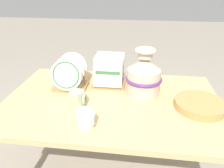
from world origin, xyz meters
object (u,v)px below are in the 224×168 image
at_px(ceramic_vase, 144,76).
at_px(mug_sage_glaze, 78,98).
at_px(dish_rack_round_plates, 69,78).
at_px(wicker_charger_stack, 200,105).
at_px(dish_rack_square_plates, 109,75).
at_px(mug_cream_glaze, 86,118).

xyz_separation_m(ceramic_vase, mug_sage_glaze, (-0.39, -0.19, -0.09)).
distance_m(ceramic_vase, dish_rack_round_plates, 0.51).
xyz_separation_m(dish_rack_round_plates, mug_sage_glaze, (0.12, -0.21, -0.03)).
distance_m(wicker_charger_stack, mug_sage_glaze, 0.73).
height_order(dish_rack_square_plates, mug_cream_glaze, dish_rack_square_plates).
distance_m(dish_rack_square_plates, mug_sage_glaze, 0.34).
bearing_deg(mug_cream_glaze, wicker_charger_stack, 21.95).
bearing_deg(mug_cream_glaze, dish_rack_round_plates, 117.73).
bearing_deg(dish_rack_square_plates, ceramic_vase, -25.11).
distance_m(dish_rack_round_plates, mug_sage_glaze, 0.24).
height_order(dish_rack_round_plates, mug_sage_glaze, dish_rack_round_plates).
distance_m(dish_rack_round_plates, mug_cream_glaze, 0.46).
relative_size(ceramic_vase, mug_sage_glaze, 3.16).
xyz_separation_m(ceramic_vase, dish_rack_square_plates, (-0.24, 0.11, -0.06)).
bearing_deg(wicker_charger_stack, ceramic_vase, 158.35).
bearing_deg(ceramic_vase, mug_cream_glaze, -126.98).
relative_size(dish_rack_square_plates, mug_cream_glaze, 2.32).
height_order(dish_rack_square_plates, mug_sage_glaze, dish_rack_square_plates).
relative_size(dish_rack_square_plates, wicker_charger_stack, 0.77).
bearing_deg(ceramic_vase, wicker_charger_stack, -21.65).
height_order(dish_rack_square_plates, wicker_charger_stack, dish_rack_square_plates).
height_order(ceramic_vase, wicker_charger_stack, ceramic_vase).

